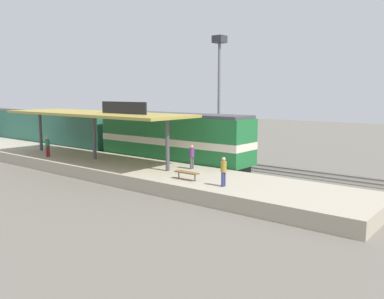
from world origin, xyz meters
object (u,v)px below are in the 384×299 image
Objects in this scene: locomotive at (172,139)px; person_waiting at (224,170)px; person_walking at (192,156)px; light_mast at (219,71)px; passenger_carriage_front at (51,129)px; platform_bench at (187,173)px; person_boarding at (47,146)px.

locomotive reaches higher than person_waiting.
locomotive is 5.43m from person_walking.
light_mast is (7.80, 0.79, 5.99)m from locomotive.
passenger_carriage_front is 19.85m from light_mast.
platform_bench is at bearing -152.15° from light_mast.
passenger_carriage_front is (6.00, 24.50, 0.97)m from platform_bench.
passenger_carriage_front is (0.00, 18.00, -0.10)m from locomotive.
light_mast is at bearing 27.85° from platform_bench.
person_boarding is (-6.37, 8.40, -0.56)m from locomotive.
locomotive is at bearing -90.00° from passenger_carriage_front.
platform_bench is 0.12× the size of locomotive.
light_mast reaches higher than locomotive.
platform_bench is 0.15× the size of light_mast.
light_mast is 6.84× the size of person_boarding.
person_waiting is at bearing -88.98° from person_boarding.
light_mast reaches higher than person_walking.
person_boarding is at bearing 91.41° from platform_bench.
person_waiting is at bearing -123.09° from locomotive.
person_walking is (3.00, 2.01, 0.51)m from platform_bench.
platform_bench is 0.99× the size of person_boarding.
light_mast is at bearing -65.62° from passenger_carriage_front.
person_walking is 13.32m from person_boarding.
locomotive is 11.10m from person_waiting.
passenger_carriage_front is 11.70× the size of person_waiting.
passenger_carriage_front is 11.70× the size of person_walking.
person_waiting is (-6.05, -27.29, -0.46)m from passenger_carriage_front.
person_waiting is at bearing -91.12° from platform_bench.
person_waiting is at bearing -122.47° from person_walking.
person_walking is at bearing -123.75° from locomotive.
light_mast is at bearing -28.24° from person_boarding.
platform_bench is 17.13m from light_mast.
passenger_carriage_front is at bearing 114.38° from light_mast.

